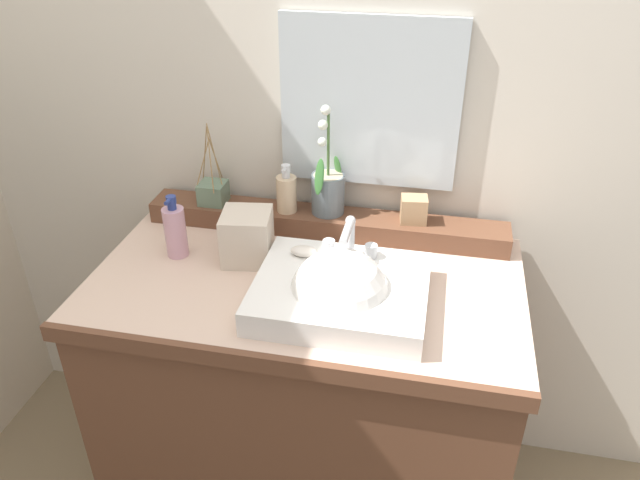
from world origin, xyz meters
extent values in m
cube|color=beige|center=(0.00, 0.43, 1.33)|extent=(3.10, 0.20, 2.65)
cube|color=brown|center=(0.00, 0.00, 0.40)|extent=(1.10, 0.62, 0.80)
cube|color=beige|center=(0.00, 0.00, 0.82)|extent=(1.13, 0.64, 0.04)
cube|color=brown|center=(0.00, -0.32, 0.82)|extent=(1.13, 0.02, 0.04)
cube|color=brown|center=(0.00, 0.25, 0.87)|extent=(1.06, 0.11, 0.06)
cube|color=white|center=(0.11, -0.09, 0.87)|extent=(0.42, 0.35, 0.07)
sphere|color=white|center=(0.11, -0.11, 0.87)|extent=(0.25, 0.25, 0.25)
cylinder|color=silver|center=(0.11, 0.03, 0.95)|extent=(0.02, 0.02, 0.10)
cylinder|color=silver|center=(0.11, -0.02, 1.00)|extent=(0.02, 0.11, 0.02)
sphere|color=silver|center=(0.11, 0.03, 1.00)|extent=(0.03, 0.03, 0.03)
cylinder|color=silver|center=(0.05, 0.03, 0.92)|extent=(0.03, 0.03, 0.04)
cylinder|color=silver|center=(0.16, 0.03, 0.92)|extent=(0.03, 0.03, 0.04)
ellipsoid|color=silver|center=(-0.01, 0.01, 0.92)|extent=(0.07, 0.04, 0.02)
cylinder|color=slate|center=(0.01, 0.26, 0.96)|extent=(0.10, 0.10, 0.12)
cylinder|color=tan|center=(0.01, 0.26, 1.01)|extent=(0.08, 0.08, 0.01)
cylinder|color=#476B38|center=(0.01, 0.26, 1.11)|extent=(0.01, 0.01, 0.19)
ellipsoid|color=#387033|center=(-0.01, 0.21, 1.03)|extent=(0.04, 0.04, 0.10)
ellipsoid|color=#387033|center=(0.03, 0.29, 1.03)|extent=(0.04, 0.04, 0.07)
sphere|color=white|center=(-0.01, 0.24, 1.12)|extent=(0.02, 0.02, 0.02)
sphere|color=white|center=(-0.01, 0.26, 1.17)|extent=(0.03, 0.03, 0.03)
sphere|color=white|center=(0.00, 0.25, 1.21)|extent=(0.03, 0.03, 0.03)
cylinder|color=beige|center=(-0.11, 0.24, 0.95)|extent=(0.06, 0.06, 0.11)
cylinder|color=silver|center=(-0.11, 0.24, 1.02)|extent=(0.02, 0.02, 0.02)
cylinder|color=silver|center=(-0.11, 0.24, 1.03)|extent=(0.03, 0.03, 0.02)
cylinder|color=silver|center=(-0.11, 0.23, 1.04)|extent=(0.01, 0.03, 0.01)
cube|color=slate|center=(-0.34, 0.25, 0.93)|extent=(0.08, 0.08, 0.06)
cylinder|color=#9E7A4C|center=(-0.32, 0.25, 1.05)|extent=(0.04, 0.01, 0.20)
cylinder|color=#9E7A4C|center=(-0.34, 0.28, 1.03)|extent=(0.01, 0.06, 0.16)
cylinder|color=#9E7A4C|center=(-0.36, 0.27, 1.05)|extent=(0.05, 0.05, 0.19)
cylinder|color=#9E7A4C|center=(-0.36, 0.24, 1.02)|extent=(0.05, 0.02, 0.14)
cylinder|color=#9E7A4C|center=(-0.33, 0.23, 1.05)|extent=(0.02, 0.05, 0.19)
cube|color=tan|center=(0.26, 0.25, 0.94)|extent=(0.08, 0.07, 0.08)
cylinder|color=#CD99AC|center=(-0.37, 0.04, 0.91)|extent=(0.06, 0.06, 0.14)
cylinder|color=navy|center=(-0.37, 0.04, 0.99)|extent=(0.02, 0.02, 0.02)
cylinder|color=navy|center=(-0.37, 0.04, 1.01)|extent=(0.03, 0.03, 0.02)
cylinder|color=navy|center=(-0.37, 0.02, 1.01)|extent=(0.01, 0.03, 0.01)
cube|color=beige|center=(-0.18, 0.06, 0.91)|extent=(0.15, 0.15, 0.14)
cube|color=silver|center=(0.11, 0.32, 1.21)|extent=(0.49, 0.02, 0.47)
camera|label=1|loc=(0.31, -1.30, 1.75)|focal=34.54mm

